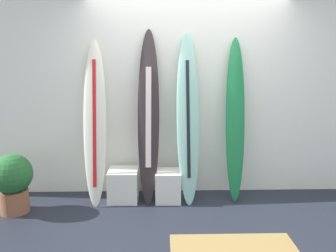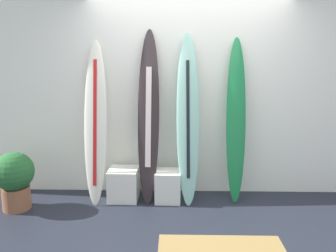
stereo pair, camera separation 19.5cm
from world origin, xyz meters
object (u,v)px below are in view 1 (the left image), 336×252
Objects in this scene: surfboard_emerald at (235,121)px; potted_plant at (13,180)px; surfboard_seafoam at (188,119)px; display_block_center at (124,185)px; display_block_left at (168,186)px; surfboard_charcoal at (148,117)px; bench at (232,252)px; surfboard_ivory at (95,123)px.

potted_plant is at bearing -172.07° from surfboard_emerald.
display_block_center is at bearing -179.56° from surfboard_seafoam.
display_block_left is 0.97× the size of display_block_center.
surfboard_charcoal is at bearing 12.17° from potted_plant.
potted_plant is at bearing -165.81° from display_block_center.
surfboard_seafoam is at bearing 0.44° from display_block_center.
display_block_center is at bearing 14.19° from potted_plant.
display_block_left is at bearing -169.77° from surfboard_seafoam.
bench is at bearing -33.69° from potted_plant.
surfboard_ivory is at bearing -178.19° from surfboard_emerald.
potted_plant is (-1.81, -0.28, 0.20)m from display_block_left.
surfboard_seafoam is 5.23× the size of display_block_center.
bench is at bearing -76.45° from display_block_left.
surfboard_charcoal is (0.65, 0.02, 0.06)m from surfboard_ivory.
surfboard_charcoal reaches higher than bench.
surfboard_seafoam is 2.98× the size of potted_plant.
surfboard_ivory is at bearing 18.93° from potted_plant.
surfboard_ivory is 1.14m from surfboard_seafoam.
bench is (-0.41, -1.86, -0.63)m from surfboard_emerald.
surfboard_ivory is 2.86× the size of potted_plant.
surfboard_emerald is (0.59, 0.05, -0.04)m from surfboard_seafoam.
surfboard_ivory is at bearing -179.98° from display_block_center.
bench is at bearing -61.15° from display_block_center.
surfboard_emerald is at bearing 1.62° from surfboard_charcoal.
surfboard_emerald is at bearing 4.64° from surfboard_seafoam.
display_block_center is (-0.57, 0.04, 0.01)m from display_block_left.
bench reaches higher than display_block_center.
potted_plant is at bearing -171.13° from surfboard_seafoam.
surfboard_charcoal is at bearing -178.38° from surfboard_emerald.
surfboard_seafoam reaches higher than display_block_center.
surfboard_emerald is at bearing 6.28° from display_block_left.
surfboard_charcoal is 2.33× the size of bench.
potted_plant is 0.77× the size of bench.
display_block_center is (-0.81, -0.01, -0.84)m from surfboard_seafoam.
display_block_left is at bearing -2.39° from surfboard_ivory.
surfboard_seafoam is 1.03× the size of surfboard_emerald.
surfboard_ivory is 1.14m from potted_plant.
surfboard_emerald is 1.62m from display_block_center.
display_block_center is (0.33, 0.00, -0.80)m from surfboard_ivory.
surfboard_seafoam reaches higher than display_block_left.
surfboard_charcoal is 3.04× the size of potted_plant.
surfboard_seafoam is (1.13, 0.01, 0.04)m from surfboard_ivory.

